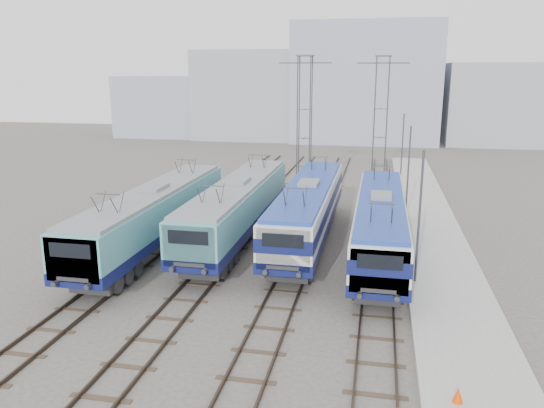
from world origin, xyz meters
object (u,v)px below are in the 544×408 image
Objects in this scene: catenary_tower_west at (304,119)px; mast_front at (419,220)px; mast_mid at (408,175)px; locomotive_center_right at (308,207)px; catenary_tower_east at (380,119)px; mast_rear at (402,152)px; locomotive_far_left at (154,213)px; locomotive_far_right at (380,221)px; locomotive_center_left at (238,206)px; safety_cone at (458,395)px.

catenary_tower_west is 1.71× the size of mast_front.
mast_front is 1.00× the size of mast_mid.
locomotive_center_right is 1.53× the size of catenary_tower_east.
mast_rear is at bearing 70.37° from locomotive_center_right.
locomotive_center_right is (9.00, 3.34, 0.05)m from locomotive_far_left.
locomotive_center_right is 8.68m from mast_mid.
mast_mid is 12.00m from mast_rear.
locomotive_far_left is at bearing -149.24° from mast_mid.
catenary_tower_west reaches higher than locomotive_center_right.
locomotive_far_left is 2.62× the size of mast_rear.
mast_rear is (15.35, 21.14, 1.22)m from locomotive_far_left.
catenary_tower_west is 6.80m from catenary_tower_east.
locomotive_center_right is 4.97m from locomotive_far_right.
locomotive_center_left is at bearing 152.18° from mast_front.
mast_mid is at bearing -42.93° from catenary_tower_west.
locomotive_center_left is 21.29m from mast_rear.
mast_rear is (1.85, 19.91, 1.24)m from locomotive_far_right.
locomotive_far_left is at bearing -159.66° from locomotive_center_right.
catenary_tower_east is at bearing 55.30° from locomotive_far_left.
catenary_tower_east reaches higher than mast_front.
catenary_tower_east is 4.28m from mast_rear.
catenary_tower_east reaches higher than mast_rear.
catenary_tower_east is (4.25, 15.80, 4.31)m from locomotive_center_right.
safety_cone is (0.74, -22.29, -2.95)m from mast_mid.
locomotive_center_right is at bearing -137.59° from mast_mid.
catenary_tower_west reaches higher than safety_cone.
locomotive_center_right is at bearing 135.68° from mast_front.
locomotive_center_right is 18.93m from mast_rear.
mast_mid is (0.00, 12.00, 0.00)m from mast_front.
catenary_tower_west is (2.25, 14.27, 4.34)m from locomotive_center_left.
catenary_tower_west reaches higher than locomotive_far_right.
locomotive_center_right is 36.00× the size of safety_cone.
locomotive_far_right is 4.66m from mast_front.
mast_front is at bearing -90.00° from mast_mid.
catenary_tower_east is (8.75, 16.27, 4.34)m from locomotive_center_left.
locomotive_far_left is 1.04× the size of locomotive_far_right.
mast_front is (6.35, -6.20, 1.17)m from locomotive_center_right.
catenary_tower_west is at bearing 113.27° from mast_front.
mast_mid is at bearing 42.41° from locomotive_center_right.
catenary_tower_west is at bearing -162.90° from catenary_tower_east.
locomotive_far_left is 1.00× the size of locomotive_center_right.
catenary_tower_east is (-0.25, 17.91, 4.39)m from locomotive_far_right.
locomotive_far_right is at bearing -95.31° from mast_rear.
mast_mid reaches higher than locomotive_far_left.
mast_rear is at bearing 59.30° from locomotive_center_left.
mast_mid is 1.00× the size of mast_rear.
locomotive_far_right is at bearing -25.13° from locomotive_center_right.
mast_rear is (6.35, 17.80, 1.17)m from locomotive_center_right.
catenary_tower_west is 1.00× the size of catenary_tower_east.
locomotive_far_left is 23.68m from catenary_tower_east.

